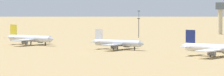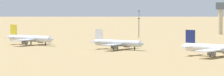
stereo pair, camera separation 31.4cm
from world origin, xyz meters
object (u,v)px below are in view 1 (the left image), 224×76
object	(u,v)px
control_tower	(220,15)
light_pole_west	(139,26)
parked_jet_white_2	(117,43)
parked_jet_navy_3	(215,48)
parked_jet_yellow_1	(30,38)
light_pole_east	(139,22)

from	to	relation	value
control_tower	light_pole_west	size ratio (longest dim) A/B	1.79
parked_jet_white_2	control_tower	xyz separation A→B (m)	(-22.38, 164.68, 10.67)
parked_jet_white_2	parked_jet_navy_3	bearing A→B (deg)	-12.37
light_pole_west	control_tower	bearing A→B (deg)	71.30
parked_jet_yellow_1	light_pole_west	size ratio (longest dim) A/B	2.58
parked_jet_white_2	light_pole_west	bearing A→B (deg)	113.95
light_pole_east	light_pole_west	bearing A→B (deg)	-57.91
light_pole_west	light_pole_east	bearing A→B (deg)	122.09
control_tower	light_pole_west	world-z (taller)	control_tower
control_tower	light_pole_east	bearing A→B (deg)	-123.32
parked_jet_white_2	light_pole_east	xyz separation A→B (m)	(-57.83, 110.76, 6.69)
parked_jet_white_2	parked_jet_navy_3	distance (m)	58.89
parked_jet_navy_3	light_pole_east	world-z (taller)	light_pole_east
parked_jet_white_2	light_pole_west	size ratio (longest dim) A/B	2.37
parked_jet_navy_3	light_pole_east	xyz separation A→B (m)	(-115.88, 120.65, 6.29)
parked_jet_yellow_1	light_pole_east	distance (m)	110.59
parked_jet_yellow_1	parked_jet_white_2	world-z (taller)	parked_jet_yellow_1
control_tower	parked_jet_white_2	bearing A→B (deg)	-82.26
parked_jet_yellow_1	parked_jet_white_2	xyz separation A→B (m)	(58.42, -0.36, -0.30)
parked_jet_navy_3	light_pole_west	bearing A→B (deg)	137.85
parked_jet_yellow_1	light_pole_east	bearing A→B (deg)	88.46
parked_jet_yellow_1	control_tower	bearing A→B (deg)	76.40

